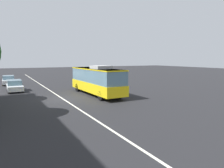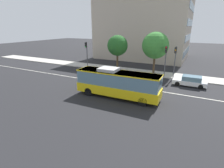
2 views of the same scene
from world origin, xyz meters
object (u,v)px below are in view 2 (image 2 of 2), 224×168
(transit_bus, at_px, (118,83))
(traffic_light_near_corner, at_px, (175,57))
(traffic_light_far_corner, at_px, (86,50))
(street_tree_kerbside_centre, at_px, (118,46))
(traffic_light_mid_block, at_px, (166,56))
(sedan_white, at_px, (190,81))
(street_tree_kerbside_left, at_px, (155,45))

(transit_bus, height_order, traffic_light_near_corner, traffic_light_near_corner)
(traffic_light_near_corner, xyz_separation_m, traffic_light_far_corner, (-16.86, 0.21, 0.00))
(transit_bus, distance_m, street_tree_kerbside_centre, 13.19)
(transit_bus, height_order, traffic_light_mid_block, traffic_light_mid_block)
(street_tree_kerbside_centre, bearing_deg, sedan_white, -13.90)
(transit_bus, bearing_deg, sedan_white, 47.09)
(traffic_light_far_corner, distance_m, street_tree_kerbside_centre, 6.69)
(sedan_white, height_order, street_tree_kerbside_left, street_tree_kerbside_left)
(traffic_light_near_corner, height_order, traffic_light_far_corner, same)
(traffic_light_near_corner, distance_m, street_tree_kerbside_left, 4.38)
(transit_bus, distance_m, traffic_light_mid_block, 11.60)
(traffic_light_mid_block, bearing_deg, traffic_light_far_corner, -90.42)
(transit_bus, xyz_separation_m, sedan_white, (7.45, 8.40, -1.09))
(transit_bus, relative_size, traffic_light_near_corner, 1.93)
(sedan_white, distance_m, traffic_light_far_corner, 19.92)
(sedan_white, bearing_deg, street_tree_kerbside_left, -35.55)
(traffic_light_mid_block, xyz_separation_m, street_tree_kerbside_left, (-2.20, 1.81, 1.41))
(sedan_white, distance_m, traffic_light_mid_block, 5.64)
(sedan_white, bearing_deg, traffic_light_near_corner, -43.26)
(traffic_light_mid_block, distance_m, street_tree_kerbside_centre, 8.94)
(sedan_white, relative_size, traffic_light_mid_block, 0.87)
(traffic_light_near_corner, xyz_separation_m, street_tree_kerbside_left, (-3.66, 1.94, 1.41))
(transit_bus, bearing_deg, street_tree_kerbside_left, 83.72)
(sedan_white, relative_size, street_tree_kerbside_centre, 0.68)
(traffic_light_near_corner, bearing_deg, street_tree_kerbside_left, -112.34)
(transit_bus, height_order, street_tree_kerbside_centre, street_tree_kerbside_centre)
(traffic_light_mid_block, relative_size, street_tree_kerbside_centre, 0.78)
(transit_bus, relative_size, street_tree_kerbside_centre, 1.51)
(sedan_white, distance_m, street_tree_kerbside_left, 8.81)
(traffic_light_mid_block, bearing_deg, transit_bus, -16.92)
(traffic_light_far_corner, relative_size, street_tree_kerbside_centre, 0.78)
(transit_bus, height_order, sedan_white, transit_bus)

